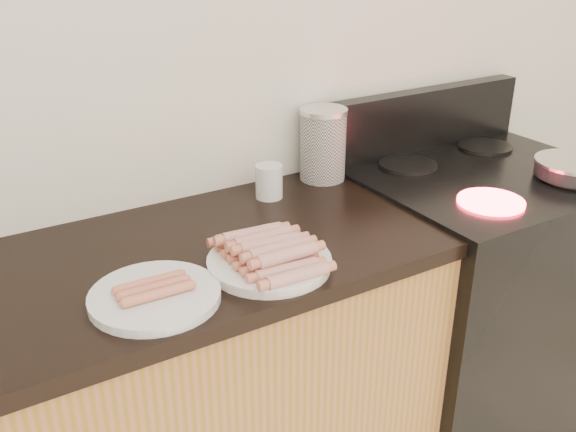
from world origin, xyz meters
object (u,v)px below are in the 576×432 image
stove (470,300)px  canister (323,144)px  frying_pan (575,168)px  side_plate (155,296)px  main_plate (269,264)px  mug (269,181)px

stove → canister: (-0.44, 0.24, 0.55)m
stove → frying_pan: 0.55m
side_plate → canister: (0.68, 0.39, 0.10)m
stove → frying_pan: bearing=-44.1°
frying_pan → canister: canister is taller
main_plate → canister: (0.41, 0.39, 0.10)m
side_plate → canister: bearing=30.1°
stove → canister: size_ratio=4.22×
side_plate → stove: bearing=7.5°
stove → frying_pan: size_ratio=2.31×
stove → side_plate: side_plate is taller
stove → canister: 0.75m
frying_pan → canister: size_ratio=1.83×
frying_pan → mug: mug is taller
frying_pan → canister: 0.75m
main_plate → canister: size_ratio=1.28×
stove → main_plate: main_plate is taller
canister → main_plate: bearing=-136.0°
stove → frying_pan: (0.18, -0.17, 0.49)m
main_plate → canister: bearing=44.0°
main_plate → side_plate: size_ratio=1.02×
side_plate → mug: (0.47, 0.35, 0.04)m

